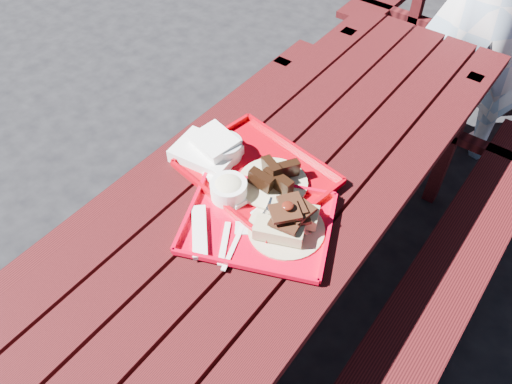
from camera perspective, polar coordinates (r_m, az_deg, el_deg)
ground at (r=2.27m, az=2.33°, el=-11.79°), size 60.00×60.00×0.00m
picnic_table_near at (r=1.81m, az=2.87°, el=-2.73°), size 1.41×2.40×0.75m
near_tray at (r=1.52m, az=0.40°, el=-2.52°), size 0.54×0.48×0.14m
far_tray at (r=1.66m, az=-0.28°, el=2.42°), size 0.52×0.43×0.08m
white_cloth at (r=1.72m, az=-5.46°, el=4.76°), size 0.23×0.19×0.09m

